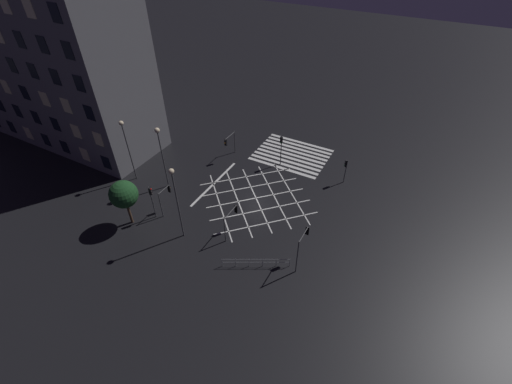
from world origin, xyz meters
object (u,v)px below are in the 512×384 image
street_lamp_west (175,190)px  street_lamp_east (125,138)px  traffic_light_median_south (281,145)px  traffic_light_median_north (232,216)px  traffic_light_ne_cross (166,194)px  traffic_light_ne_main (152,196)px  street_lamp_far (160,143)px  traffic_light_nw_cross (303,241)px  traffic_light_sw_main (346,167)px  street_tree_near (124,195)px  traffic_light_se_cross (229,141)px

street_lamp_west → street_lamp_east: bearing=-24.0°
traffic_light_median_south → traffic_light_median_north: traffic_light_median_south is taller
traffic_light_ne_cross → street_lamp_west: 5.86m
traffic_light_ne_main → traffic_light_median_north: bearing=12.8°
traffic_light_ne_cross → street_lamp_far: bearing=40.3°
traffic_light_nw_cross → traffic_light_median_south: 16.77m
traffic_light_ne_main → street_lamp_far: size_ratio=0.52×
traffic_light_nw_cross → traffic_light_sw_main: traffic_light_nw_cross is taller
traffic_light_ne_cross → street_lamp_far: size_ratio=0.42×
street_lamp_far → street_tree_near: 7.34m
traffic_light_nw_cross → street_tree_near: size_ratio=0.78×
traffic_light_nw_cross → street_lamp_west: size_ratio=0.49×
traffic_light_sw_main → street_lamp_far: bearing=30.3°
traffic_light_ne_main → street_tree_near: 2.82m
street_lamp_west → street_tree_near: bearing=10.0°
traffic_light_nw_cross → street_lamp_east: size_ratio=0.53×
street_lamp_west → street_tree_near: street_lamp_west is taller
traffic_light_ne_cross → street_lamp_west: size_ratio=0.39×
traffic_light_ne_cross → street_lamp_east: (7.68, -2.84, 3.52)m
traffic_light_median_south → street_tree_near: size_ratio=0.78×
traffic_light_ne_cross → traffic_light_sw_main: (-15.95, -14.69, -0.09)m
traffic_light_median_north → street_tree_near: street_tree_near is taller
traffic_light_median_south → traffic_light_median_north: size_ratio=1.31×
traffic_light_se_cross → traffic_light_median_north: traffic_light_se_cross is taller
traffic_light_median_south → traffic_light_sw_main: bearing=91.7°
traffic_light_se_cross → street_tree_near: 16.43m
traffic_light_se_cross → traffic_light_median_north: 14.49m
street_lamp_west → traffic_light_ne_main: bearing=-10.5°
traffic_light_nw_cross → street_tree_near: street_tree_near is taller
traffic_light_median_south → street_lamp_east: 19.15m
traffic_light_sw_main → traffic_light_median_south: 8.69m
traffic_light_se_cross → traffic_light_median_south: size_ratio=0.79×
traffic_light_nw_cross → traffic_light_median_south: size_ratio=1.00×
traffic_light_nw_cross → traffic_light_median_north: bearing=87.5°
traffic_light_sw_main → traffic_light_ne_main: bearing=44.3°
street_lamp_east → street_lamp_west: bearing=156.0°
traffic_light_ne_main → traffic_light_sw_main: bearing=44.3°
traffic_light_se_cross → street_lamp_far: street_lamp_far is taller
traffic_light_nw_cross → traffic_light_sw_main: (0.23, -14.49, -0.75)m
traffic_light_ne_main → traffic_light_median_north: traffic_light_ne_main is taller
traffic_light_median_south → traffic_light_median_north: bearing=3.7°
traffic_light_ne_main → street_lamp_far: 6.45m
traffic_light_ne_cross → traffic_light_se_cross: size_ratio=1.00×
street_lamp_far → traffic_light_median_north: bearing=164.9°
traffic_light_ne_main → street_lamp_west: (-4.43, 0.82, 3.25)m
street_tree_near → street_lamp_east: bearing=-49.9°
traffic_light_sw_main → street_tree_near: size_ratio=0.61×
traffic_light_sw_main → traffic_light_median_south: bearing=1.7°
traffic_light_ne_cross → traffic_light_sw_main: bearing=-47.4°
traffic_light_se_cross → traffic_light_median_south: traffic_light_median_south is taller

